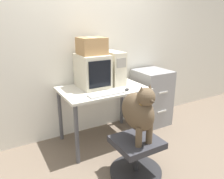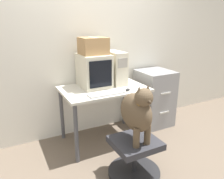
{
  "view_description": "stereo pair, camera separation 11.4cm",
  "coord_description": "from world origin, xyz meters",
  "px_view_note": "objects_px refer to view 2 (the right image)",
  "views": [
    {
      "loc": [
        -1.28,
        -2.1,
        1.64
      ],
      "look_at": [
        -0.05,
        0.03,
        0.86
      ],
      "focal_mm": 35.0,
      "sensor_mm": 36.0,
      "label": 1
    },
    {
      "loc": [
        -1.18,
        -2.15,
        1.64
      ],
      "look_at": [
        -0.05,
        0.03,
        0.86
      ],
      "focal_mm": 35.0,
      "sensor_mm": 36.0,
      "label": 2
    }
  ],
  "objects_px": {
    "crt_monitor": "(94,71)",
    "office_chair": "(135,157)",
    "dog": "(137,111)",
    "filing_cabinet": "(154,98)",
    "pc_tower": "(115,68)",
    "cardboard_box": "(93,46)",
    "keyboard": "(107,94)"
  },
  "relations": [
    {
      "from": "keyboard",
      "to": "dog",
      "type": "xyz_separation_m",
      "value": [
        0.07,
        -0.56,
        -0.03
      ]
    },
    {
      "from": "keyboard",
      "to": "cardboard_box",
      "type": "bearing_deg",
      "value": 89.56
    },
    {
      "from": "pc_tower",
      "to": "keyboard",
      "type": "height_order",
      "value": "pc_tower"
    },
    {
      "from": "pc_tower",
      "to": "dog",
      "type": "xyz_separation_m",
      "value": [
        -0.26,
        -0.95,
        -0.24
      ]
    },
    {
      "from": "filing_cabinet",
      "to": "office_chair",
      "type": "bearing_deg",
      "value": -136.32
    },
    {
      "from": "crt_monitor",
      "to": "cardboard_box",
      "type": "height_order",
      "value": "cardboard_box"
    },
    {
      "from": "keyboard",
      "to": "cardboard_box",
      "type": "relative_size",
      "value": 1.38
    },
    {
      "from": "keyboard",
      "to": "office_chair",
      "type": "relative_size",
      "value": 0.79
    },
    {
      "from": "keyboard",
      "to": "office_chair",
      "type": "xyz_separation_m",
      "value": [
        0.07,
        -0.55,
        -0.58
      ]
    },
    {
      "from": "crt_monitor",
      "to": "pc_tower",
      "type": "relative_size",
      "value": 0.99
    },
    {
      "from": "crt_monitor",
      "to": "cardboard_box",
      "type": "xyz_separation_m",
      "value": [
        0.0,
        0.0,
        0.33
      ]
    },
    {
      "from": "filing_cabinet",
      "to": "cardboard_box",
      "type": "distance_m",
      "value": 1.35
    },
    {
      "from": "filing_cabinet",
      "to": "crt_monitor",
      "type": "bearing_deg",
      "value": 179.11
    },
    {
      "from": "crt_monitor",
      "to": "office_chair",
      "type": "relative_size",
      "value": 0.77
    },
    {
      "from": "office_chair",
      "to": "dog",
      "type": "xyz_separation_m",
      "value": [
        -0.0,
        -0.01,
        0.55
      ]
    },
    {
      "from": "dog",
      "to": "cardboard_box",
      "type": "bearing_deg",
      "value": 93.93
    },
    {
      "from": "pc_tower",
      "to": "office_chair",
      "type": "distance_m",
      "value": 1.25
    },
    {
      "from": "dog",
      "to": "filing_cabinet",
      "type": "distance_m",
      "value": 1.38
    },
    {
      "from": "dog",
      "to": "pc_tower",
      "type": "bearing_deg",
      "value": 74.96
    },
    {
      "from": "crt_monitor",
      "to": "office_chair",
      "type": "xyz_separation_m",
      "value": [
        0.07,
        -0.94,
        -0.78
      ]
    },
    {
      "from": "crt_monitor",
      "to": "cardboard_box",
      "type": "distance_m",
      "value": 0.33
    },
    {
      "from": "crt_monitor",
      "to": "keyboard",
      "type": "height_order",
      "value": "crt_monitor"
    },
    {
      "from": "keyboard",
      "to": "filing_cabinet",
      "type": "xyz_separation_m",
      "value": [
        1.03,
        0.38,
        -0.35
      ]
    },
    {
      "from": "cardboard_box",
      "to": "crt_monitor",
      "type": "bearing_deg",
      "value": -90.0
    },
    {
      "from": "crt_monitor",
      "to": "dog",
      "type": "relative_size",
      "value": 0.71
    },
    {
      "from": "cardboard_box",
      "to": "office_chair",
      "type": "bearing_deg",
      "value": -86.02
    },
    {
      "from": "keyboard",
      "to": "filing_cabinet",
      "type": "distance_m",
      "value": 1.15
    },
    {
      "from": "pc_tower",
      "to": "filing_cabinet",
      "type": "relative_size",
      "value": 0.51
    },
    {
      "from": "filing_cabinet",
      "to": "keyboard",
      "type": "bearing_deg",
      "value": -160.02
    },
    {
      "from": "keyboard",
      "to": "crt_monitor",
      "type": "bearing_deg",
      "value": 89.56
    },
    {
      "from": "dog",
      "to": "filing_cabinet",
      "type": "xyz_separation_m",
      "value": [
        0.96,
        0.93,
        -0.32
      ]
    },
    {
      "from": "office_chair",
      "to": "pc_tower",
      "type": "bearing_deg",
      "value": 74.75
    }
  ]
}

